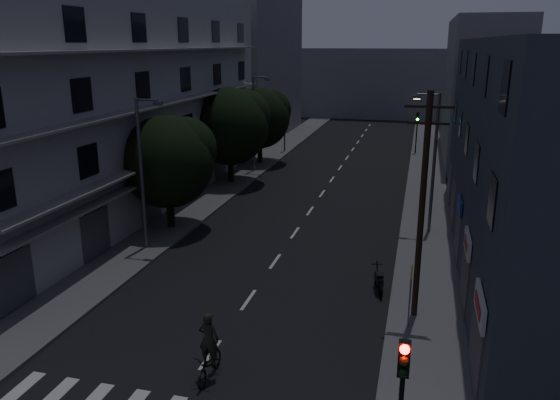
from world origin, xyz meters
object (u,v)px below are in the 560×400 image
at_px(bus_stop_sign, 411,286).
at_px(motorcycle, 379,281).
at_px(cyclist, 209,356).
at_px(utility_pole, 422,203).
at_px(traffic_signal_near, 402,386).

bearing_deg(bus_stop_sign, motorcycle, 113.70).
bearing_deg(cyclist, bus_stop_sign, 39.01).
height_order(utility_pole, motorcycle, utility_pole).
bearing_deg(utility_pole, cyclist, -137.43).
xyz_separation_m(bus_stop_sign, motorcycle, (-1.40, 3.19, -1.40)).
height_order(utility_pole, bus_stop_sign, utility_pole).
height_order(traffic_signal_near, bus_stop_sign, traffic_signal_near).
bearing_deg(motorcycle, traffic_signal_near, -96.49).
relative_size(traffic_signal_near, bus_stop_sign, 1.62).
relative_size(utility_pole, motorcycle, 4.77).
xyz_separation_m(bus_stop_sign, cyclist, (-6.30, -4.90, -1.08)).
bearing_deg(motorcycle, cyclist, -134.37).
height_order(motorcycle, cyclist, cyclist).
bearing_deg(utility_pole, traffic_signal_near, -91.57).
relative_size(motorcycle, cyclist, 0.78).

